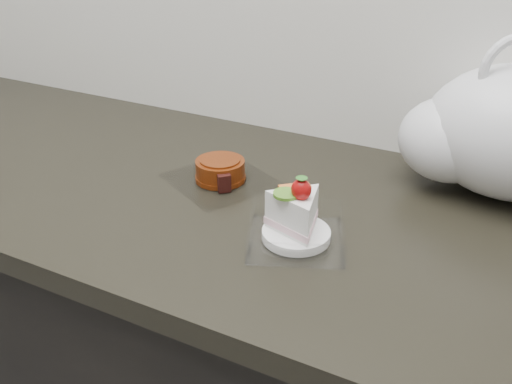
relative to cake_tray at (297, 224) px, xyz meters
name	(u,v)px	position (x,y,z in m)	size (l,w,h in m)	color
counter	(240,379)	(-0.15, 0.09, -0.48)	(2.04, 0.64, 0.90)	black
cake_tray	(297,224)	(0.00, 0.00, 0.00)	(0.19, 0.19, 0.11)	white
mooncake_wrap	(220,172)	(-0.21, 0.12, -0.01)	(0.24, 0.23, 0.04)	white
plastic_bag	(503,133)	(0.24, 0.30, 0.08)	(0.40, 0.33, 0.28)	silver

